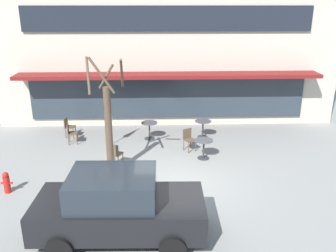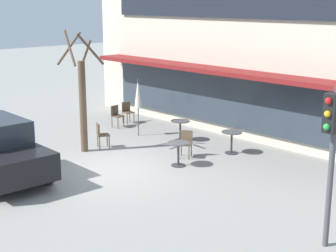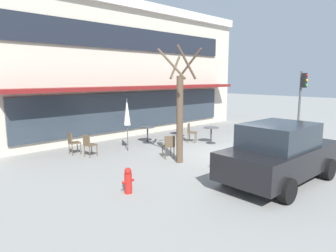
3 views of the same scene
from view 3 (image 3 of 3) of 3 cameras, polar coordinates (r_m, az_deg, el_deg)
ground_plane at (r=12.14m, az=12.11°, el=-5.55°), size 80.00×80.00×0.00m
building_facade at (r=19.19m, az=-13.28°, el=10.18°), size 16.10×9.10×6.92m
cafe_table_near_wall at (r=15.81m, az=2.35°, el=-0.04°), size 0.70×0.70×0.76m
cafe_table_streetside at (r=14.15m, az=8.22°, el=-1.22°), size 0.70×0.70×0.76m
cafe_table_by_tree at (r=14.14m, az=-3.92°, el=-1.15°), size 0.70×0.70×0.76m
patio_umbrella_green_folded at (r=12.48m, az=-7.81°, el=2.58°), size 0.28×0.28×2.20m
cafe_chair_0 at (r=12.54m, az=-17.71°, el=-2.85°), size 0.44×0.44×0.89m
cafe_chair_1 at (r=14.29m, az=4.35°, el=-1.01°), size 0.55×0.55×0.89m
cafe_chair_2 at (r=11.37m, az=0.17°, el=-3.63°), size 0.53×0.53×0.89m
cafe_chair_3 at (r=11.97m, az=-14.85°, el=-3.28°), size 0.45×0.45×0.89m
parked_sedan at (r=9.32m, az=20.50°, el=-4.84°), size 4.25×2.11×1.76m
street_tree at (r=10.62m, az=2.29°, el=2.76°), size 1.27×1.25×4.12m
traffic_light_pole at (r=18.36m, az=24.19°, el=6.04°), size 0.26×0.44×3.40m
fire_hydrant at (r=8.13m, az=-7.61°, el=-10.24°), size 0.36×0.20×0.71m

